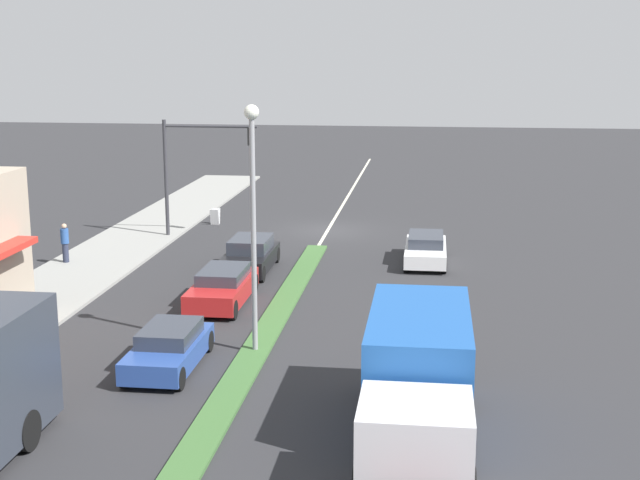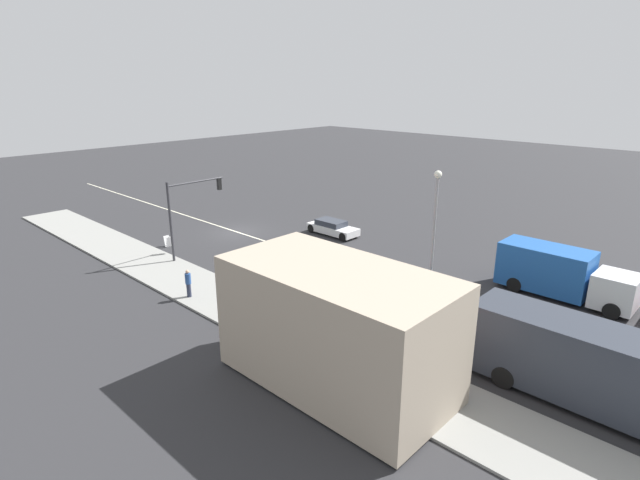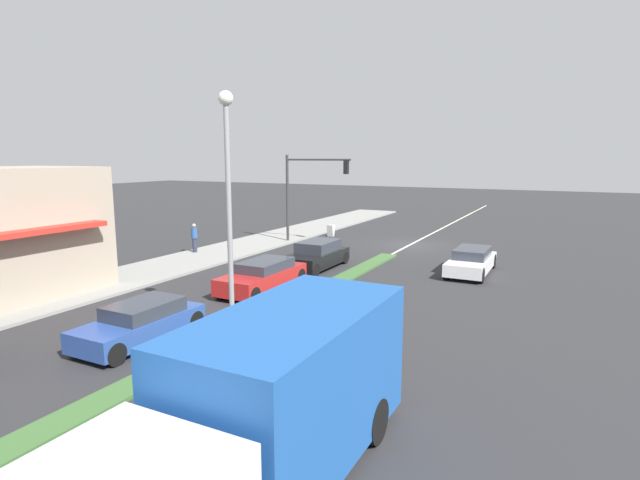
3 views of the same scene
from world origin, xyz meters
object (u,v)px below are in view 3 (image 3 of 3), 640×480
(delivery_truck, at_px, (267,408))
(van_white, at_px, (471,261))
(warning_aframe_sign, at_px, (331,231))
(traffic_signal_main, at_px, (307,184))
(street_lamp, at_px, (228,184))
(coupe_blue, at_px, (141,323))
(hatchback_red, at_px, (263,276))
(pedestrian, at_px, (194,237))
(suv_black, at_px, (317,255))

(delivery_truck, relative_size, van_white, 1.69)
(warning_aframe_sign, bearing_deg, van_white, 147.27)
(traffic_signal_main, xyz_separation_m, street_lamp, (-6.12, 16.03, 0.88))
(street_lamp, height_order, van_white, street_lamp)
(delivery_truck, height_order, coupe_blue, delivery_truck)
(street_lamp, bearing_deg, hatchback_red, -66.34)
(street_lamp, xyz_separation_m, pedestrian, (10.20, -9.95, -3.78))
(delivery_truck, bearing_deg, pedestrian, -45.72)
(van_white, bearing_deg, traffic_signal_main, -18.48)
(warning_aframe_sign, height_order, coupe_blue, coupe_blue)
(pedestrian, height_order, warning_aframe_sign, pedestrian)
(pedestrian, height_order, coupe_blue, pedestrian)
(delivery_truck, bearing_deg, traffic_signal_main, -62.83)
(warning_aframe_sign, height_order, suv_black, suv_black)
(coupe_blue, distance_m, van_white, 15.70)
(pedestrian, xyz_separation_m, suv_black, (-8.00, 0.02, -0.34))
(coupe_blue, height_order, van_white, coupe_blue)
(hatchback_red, relative_size, van_white, 1.01)
(hatchback_red, bearing_deg, pedestrian, -31.61)
(warning_aframe_sign, relative_size, coupe_blue, 0.21)
(warning_aframe_sign, xyz_separation_m, suv_black, (-3.82, 9.47, 0.23))
(pedestrian, relative_size, warning_aframe_sign, 2.00)
(coupe_blue, bearing_deg, warning_aframe_sign, -79.71)
(delivery_truck, bearing_deg, hatchback_red, -55.98)
(pedestrian, distance_m, suv_black, 8.01)
(hatchback_red, bearing_deg, van_white, -134.63)
(pedestrian, xyz_separation_m, coupe_blue, (-8.00, 11.58, -0.41))
(warning_aframe_sign, relative_size, delivery_truck, 0.11)
(suv_black, bearing_deg, delivery_truck, 114.82)
(hatchback_red, bearing_deg, suv_black, -90.00)
(street_lamp, distance_m, pedestrian, 14.74)
(traffic_signal_main, bearing_deg, suv_black, 122.73)
(hatchback_red, relative_size, suv_black, 1.06)
(delivery_truck, distance_m, van_white, 17.98)
(coupe_blue, bearing_deg, hatchback_red, -90.00)
(traffic_signal_main, relative_size, hatchback_red, 1.25)
(suv_black, bearing_deg, pedestrian, -0.15)
(van_white, bearing_deg, suv_black, 18.35)
(pedestrian, height_order, suv_black, pedestrian)
(pedestrian, xyz_separation_m, hatchback_red, (-8.00, 4.93, -0.37))
(warning_aframe_sign, relative_size, van_white, 0.19)
(traffic_signal_main, height_order, coupe_blue, traffic_signal_main)
(traffic_signal_main, distance_m, van_white, 12.18)
(warning_aframe_sign, xyz_separation_m, coupe_blue, (-3.82, 21.03, 0.17))
(traffic_signal_main, distance_m, hatchback_red, 12.14)
(delivery_truck, xyz_separation_m, hatchback_red, (7.20, -10.67, -0.84))
(pedestrian, bearing_deg, suv_black, 179.85)
(pedestrian, bearing_deg, delivery_truck, 134.28)
(street_lamp, bearing_deg, coupe_blue, 36.57)
(traffic_signal_main, height_order, pedestrian, traffic_signal_main)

